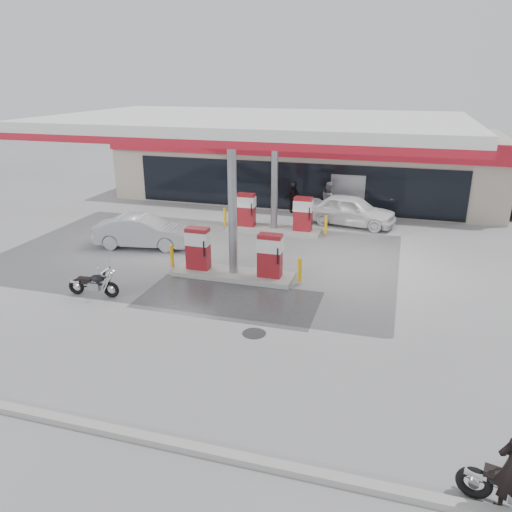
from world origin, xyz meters
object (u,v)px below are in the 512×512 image
at_px(attendant, 329,201).
at_px(parked_car_right, 483,206).
at_px(biker_walking, 293,198).
at_px(hatchback_silver, 143,231).
at_px(sedan_white, 351,210).
at_px(pump_island_near, 233,259).
at_px(parked_motorcycle, 94,284).
at_px(parked_car_left, 158,183).
at_px(pump_island_far, 274,217).

bearing_deg(attendant, parked_car_right, -90.11).
bearing_deg(biker_walking, hatchback_silver, -158.29).
distance_m(sedan_white, hatchback_silver, 10.26).
bearing_deg(sedan_white, pump_island_near, 167.74).
bearing_deg(parked_motorcycle, parked_car_left, 104.29).
distance_m(parked_motorcycle, sedan_white, 13.41).
xyz_separation_m(parked_motorcycle, parked_car_right, (13.97, 14.99, 0.11)).
xyz_separation_m(attendant, hatchback_silver, (-7.13, -6.60, -0.31)).
distance_m(sedan_white, biker_walking, 3.69).
height_order(attendant, parked_car_right, attendant).
bearing_deg(sedan_white, parked_motorcycle, 156.93).
height_order(sedan_white, hatchback_silver, sedan_white).
bearing_deg(sedan_white, hatchback_silver, 136.09).
bearing_deg(pump_island_far, biker_walking, 88.78).
bearing_deg(biker_walking, parked_motorcycle, -142.52).
bearing_deg(parked_car_left, pump_island_near, -139.51).
xyz_separation_m(pump_island_near, sedan_white, (3.41, 8.20, 0.04)).
height_order(pump_island_far, attendant, attendant).
xyz_separation_m(parked_motorcycle, hatchback_silver, (-0.95, 5.19, 0.27)).
relative_size(pump_island_far, parked_car_right, 1.36).
bearing_deg(parked_motorcycle, attendant, 57.37).
relative_size(sedan_white, hatchback_silver, 1.06).
bearing_deg(attendant, parked_car_left, 51.89).
bearing_deg(pump_island_near, pump_island_far, 90.00).
height_order(pump_island_far, sedan_white, pump_island_far).
xyz_separation_m(pump_island_near, attendant, (2.21, 8.80, 0.29)).
relative_size(pump_island_near, biker_walking, 3.24).
relative_size(parked_motorcycle, sedan_white, 0.42).
relative_size(pump_island_near, pump_island_far, 1.00).
distance_m(attendant, hatchback_silver, 9.72).
bearing_deg(hatchback_silver, parked_car_right, -66.29).
bearing_deg(hatchback_silver, parked_motorcycle, -179.21).
height_order(pump_island_near, parked_motorcycle, pump_island_near).
height_order(parked_motorcycle, hatchback_silver, hatchback_silver).
relative_size(pump_island_far, parked_car_left, 1.10).
height_order(parked_car_left, biker_walking, biker_walking).
height_order(parked_motorcycle, sedan_white, sedan_white).
distance_m(pump_island_far, parked_motorcycle, 9.83).
relative_size(parked_car_left, parked_car_right, 1.23).
height_order(pump_island_far, parked_car_left, pump_island_far).
relative_size(attendant, biker_walking, 1.26).
relative_size(parked_motorcycle, attendant, 0.93).
distance_m(attendant, biker_walking, 2.37).
distance_m(attendant, parked_car_right, 8.43).
bearing_deg(hatchback_silver, attendant, -56.81).
xyz_separation_m(sedan_white, attendant, (-1.19, 0.60, 0.24)).
bearing_deg(parked_car_right, parked_car_left, 90.97).
height_order(pump_island_far, parked_motorcycle, pump_island_far).
distance_m(pump_island_near, sedan_white, 8.88).
xyz_separation_m(sedan_white, hatchback_silver, (-8.33, -6.00, -0.07)).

